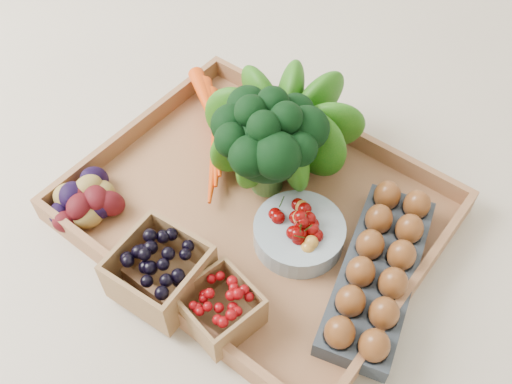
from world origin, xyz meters
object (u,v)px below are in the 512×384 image
Objects in this scene: tray at (256,212)px; egg_carton at (378,274)px; cherry_bowl at (299,233)px; broccoli at (267,158)px.

egg_carton reaches higher than tray.
cherry_bowl is 0.48× the size of egg_carton.
tray is 3.90× the size of cherry_bowl.
tray is 0.09m from broccoli.
cherry_bowl is 0.13m from egg_carton.
egg_carton is (0.24, -0.04, -0.05)m from broccoli.
cherry_bowl reaches higher than egg_carton.
cherry_bowl is at bearing -4.26° from tray.
broccoli reaches higher than tray.
tray is at bearing 175.74° from cherry_bowl.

